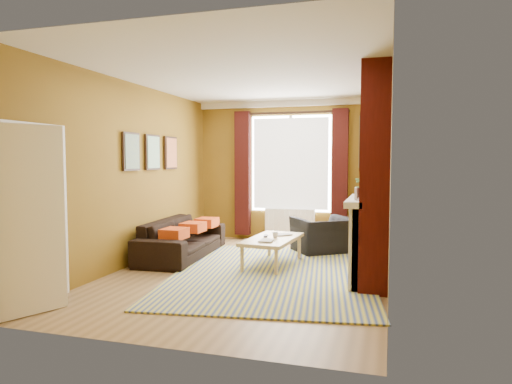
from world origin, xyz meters
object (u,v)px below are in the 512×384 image
Objects in this scene: sofa at (182,238)px; armchair at (323,235)px; wicker_stool at (307,236)px; floor_lamp at (370,187)px; coffee_table at (272,241)px.

armchair is (2.22, 1.00, -0.01)m from sofa.
wicker_stool is 0.33× the size of floor_lamp.
sofa is 3.51m from floor_lamp.
floor_lamp reaches higher than armchair.
sofa is 2.43m from armchair.
wicker_stool is at bearing 84.38° from coffee_table.
wicker_stool is at bearing -59.29° from sofa.
armchair is at bearing -38.50° from wicker_stool.
sofa is at bearing -10.99° from armchair.
coffee_table is 2.81× the size of wicker_stool.
floor_lamp is at bearing -173.01° from armchair.
armchair is 0.66× the size of floor_lamp.
floor_lamp reaches higher than coffee_table.
armchair is 1.31m from floor_lamp.
coffee_table is 2.44m from floor_lamp.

